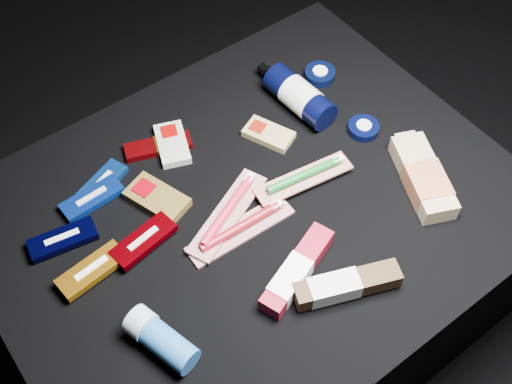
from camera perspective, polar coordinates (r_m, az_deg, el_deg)
ground at (r=1.56m, az=-0.22°, el=-9.60°), size 3.00×3.00×0.00m
cloth_table at (r=1.38m, az=-0.25°, el=-5.93°), size 0.98×0.78×0.40m
luna_bar_0 at (r=1.27m, az=-13.59°, el=0.74°), size 0.12×0.08×0.01m
luna_bar_1 at (r=1.25m, az=-14.37°, el=-0.55°), size 0.12×0.05×0.02m
luna_bar_2 at (r=1.21m, az=-16.79°, el=-4.03°), size 0.13×0.07×0.02m
luna_bar_3 at (r=1.16m, az=-14.37°, el=-6.74°), size 0.13×0.06×0.02m
luna_bar_4 at (r=1.17m, az=-9.96°, el=-4.27°), size 0.13×0.07×0.02m
clif_bar_0 at (r=1.23m, az=-8.96°, el=-0.47°), size 0.10×0.13×0.02m
clif_bar_1 at (r=1.31m, az=-7.49°, el=4.38°), size 0.09×0.12×0.02m
clif_bar_2 at (r=1.31m, az=0.97°, el=5.23°), size 0.09×0.11×0.02m
power_bar at (r=1.31m, az=-8.38°, el=4.12°), size 0.14×0.08×0.02m
lotion_bottle at (r=1.35m, az=3.89°, el=8.47°), size 0.07×0.21×0.07m
cream_tin_upper at (r=1.44m, az=5.70°, el=10.38°), size 0.07×0.07×0.02m
cream_tin_lower at (r=1.34m, az=9.53°, el=5.62°), size 0.06×0.06×0.02m
bodywash_bottle at (r=1.27m, az=14.66°, el=1.18°), size 0.14×0.20×0.04m
deodorant_stick at (r=1.07m, az=-8.49°, el=-12.79°), size 0.08×0.13×0.05m
toothbrush_pack_0 at (r=1.17m, az=-1.27°, el=-3.22°), size 0.21×0.06×0.02m
toothbrush_pack_1 at (r=1.19m, az=-2.48°, el=-1.73°), size 0.22×0.13×0.02m
toothbrush_pack_2 at (r=1.23m, az=4.37°, el=1.39°), size 0.20×0.08×0.02m
toothpaste_carton_red at (r=1.12m, az=3.46°, el=-7.23°), size 0.19×0.10×0.04m
toothpaste_carton_green at (r=1.11m, az=7.68°, el=-8.28°), size 0.19×0.11×0.04m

